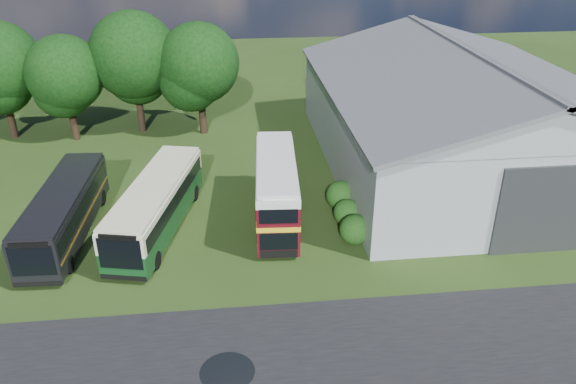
{
  "coord_description": "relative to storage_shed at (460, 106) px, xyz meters",
  "views": [
    {
      "loc": [
        -0.95,
        -19.71,
        16.44
      ],
      "look_at": [
        2.16,
        8.0,
        2.24
      ],
      "focal_mm": 35.0,
      "sensor_mm": 36.0,
      "label": 1
    }
  ],
  "objects": [
    {
      "name": "bus_maroon_double",
      "position": [
        -13.42,
        -7.07,
        -2.25
      ],
      "size": [
        2.86,
        9.06,
        3.84
      ],
      "rotation": [
        0.0,
        0.0,
        -0.07
      ],
      "color": "black",
      "rests_on": "ground"
    },
    {
      "name": "bus_dark_single",
      "position": [
        -25.16,
        -7.57,
        -2.65
      ],
      "size": [
        2.84,
        10.45,
        2.86
      ],
      "rotation": [
        0.0,
        0.0,
        -0.04
      ],
      "color": "black",
      "rests_on": "ground"
    },
    {
      "name": "bus_green_single",
      "position": [
        -20.19,
        -7.45,
        -2.59
      ],
      "size": [
        4.8,
        11.01,
        2.96
      ],
      "rotation": [
        0.0,
        0.0,
        -0.22
      ],
      "color": "black",
      "rests_on": "ground"
    },
    {
      "name": "tree_mid",
      "position": [
        -23.0,
        8.82,
        2.02
      ],
      "size": [
        6.8,
        6.8,
        9.6
      ],
      "color": "black",
      "rests_on": "ground"
    },
    {
      "name": "ground",
      "position": [
        -15.0,
        -15.98,
        -4.17
      ],
      "size": [
        120.0,
        120.0,
        0.0
      ],
      "primitive_type": "plane",
      "color": "#213711",
      "rests_on": "ground"
    },
    {
      "name": "shrub_front",
      "position": [
        -9.4,
        -9.98,
        -4.17
      ],
      "size": [
        1.7,
        1.7,
        1.7
      ],
      "primitive_type": "sphere",
      "color": "#194714",
      "rests_on": "ground"
    },
    {
      "name": "storage_shed",
      "position": [
        0.0,
        0.0,
        0.0
      ],
      "size": [
        18.8,
        24.8,
        8.15
      ],
      "color": "gray",
      "rests_on": "ground"
    },
    {
      "name": "puddle",
      "position": [
        -16.5,
        -18.98,
        -4.17
      ],
      "size": [
        2.2,
        2.2,
        0.01
      ],
      "primitive_type": "cylinder",
      "color": "black",
      "rests_on": "ground"
    },
    {
      "name": "shrub_back",
      "position": [
        -9.4,
        -5.98,
        -4.17
      ],
      "size": [
        1.8,
        1.8,
        1.8
      ],
      "primitive_type": "sphere",
      "color": "#194714",
      "rests_on": "ground"
    },
    {
      "name": "tree_right_a",
      "position": [
        -18.0,
        7.82,
        1.52
      ],
      "size": [
        6.26,
        6.26,
        8.83
      ],
      "color": "black",
      "rests_on": "ground"
    },
    {
      "name": "tree_left_b",
      "position": [
        -28.0,
        7.52,
        1.09
      ],
      "size": [
        5.78,
        5.78,
        8.16
      ],
      "color": "black",
      "rests_on": "ground"
    },
    {
      "name": "shrub_mid",
      "position": [
        -9.4,
        -7.98,
        -4.17
      ],
      "size": [
        1.6,
        1.6,
        1.6
      ],
      "primitive_type": "sphere",
      "color": "#194714",
      "rests_on": "ground"
    },
    {
      "name": "asphalt_road",
      "position": [
        -12.0,
        -18.98,
        -4.17
      ],
      "size": [
        60.0,
        8.0,
        0.02
      ],
      "primitive_type": "cube",
      "color": "black",
      "rests_on": "ground"
    }
  ]
}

